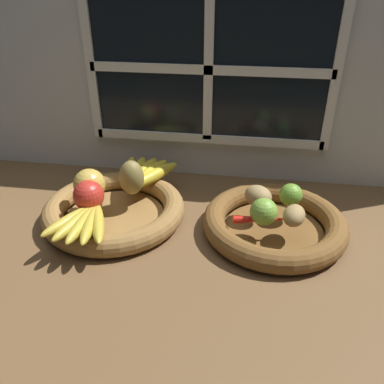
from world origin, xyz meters
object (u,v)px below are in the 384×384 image
Objects in this scene: apple_golden_left at (90,184)px; banana_bunch_front at (84,222)px; fruit_bowl_right at (274,223)px; pear_brown at (132,178)px; apple_red_front at (89,196)px; lime_near at (264,212)px; potato_small at (294,216)px; fruit_bowl_left at (114,210)px; lime_far at (291,195)px; banana_bunch_back at (142,173)px; potato_oblong at (258,196)px; chili_pepper at (264,219)px.

banana_bunch_front is (3.06, -11.70, -2.49)cm from apple_golden_left.
pear_brown reaches higher than fruit_bowl_right.
apple_red_front is 1.18× the size of lime_near.
potato_small is at bearing 0.93° from apple_red_front.
fruit_bowl_right is (38.46, -0.00, 0.00)cm from fruit_bowl_left.
potato_small is (47.64, -3.80, -1.63)cm from apple_golden_left.
banana_bunch_back is at bearing 168.66° from lime_far.
fruit_bowl_right is 5.51× the size of lime_near.
lime_near is at bearing -173.33° from potato_small.
banana_bunch_back is at bearing 160.78° from fruit_bowl_right.
lime_far is at bearing 54.16° from lime_near.
lime_far is (7.51, 1.22, 0.27)cm from potato_oblong.
banana_bunch_front is 39.71cm from potato_oblong.
apple_red_front is at bearing -179.07° from potato_small.
apple_red_front reaches higher than fruit_bowl_right.
banana_bunch_back is 3.58× the size of lime_far.
apple_golden_left is at bearing 164.26° from chili_pepper.
lime_near is at bearing -125.84° from lime_far.
fruit_bowl_right is 4.67× the size of apple_red_front.
potato_oblong is 10.30cm from potato_small.
lime_near reaches higher than fruit_bowl_left.
banana_bunch_front is at bearing -102.19° from fruit_bowl_left.
lime_near is at bearing -123.69° from fruit_bowl_right.
fruit_bowl_right is 7.81cm from lime_near.
banana_bunch_front is 2.43× the size of potato_oblong.
apple_golden_left reaches higher than lime_far.
lime_far is at bearing 0.48° from pear_brown.
lime_far reaches higher than chili_pepper.
apple_red_front is 0.80× the size of pear_brown.
pear_brown is 32.94cm from lime_near.
banana_bunch_back is at bearing 87.27° from pear_brown.
fruit_bowl_right is at bearing 48.43° from chili_pepper.
potato_oblong is at bearing 4.32° from apple_golden_left.
pear_brown reaches higher than chili_pepper.
banana_bunch_back is at bearing 63.69° from apple_red_front.
apple_golden_left is 41.34cm from lime_near.
pear_brown is (9.28, 3.92, 0.58)cm from apple_golden_left.
fruit_bowl_right is 4.85× the size of potato_oblong.
apple_golden_left is (-44.01, 0.17, 6.56)cm from fruit_bowl_right.
chili_pepper is at bearing -14.40° from pear_brown.
lime_far is (6.36, 8.80, -0.30)cm from lime_near.
apple_red_front reaches higher than lime_far.
lime_near is at bearing -7.06° from fruit_bowl_left.
potato_oblong reaches higher than potato_small.
pear_brown is at bearing 47.65° from apple_red_front.
lime_far reaches higher than potato_small.
banana_bunch_front is 2.54× the size of potato_small.
fruit_bowl_right is at bearing 5.89° from apple_red_front.
lime_near is at bearing 10.63° from banana_bunch_front.
chili_pepper is (-6.22, -0.54, -1.25)cm from potato_small.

